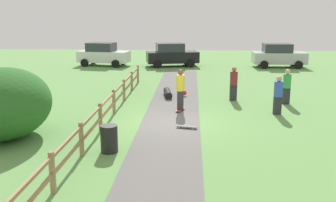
{
  "coord_description": "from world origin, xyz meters",
  "views": [
    {
      "loc": [
        0.85,
        -15.16,
        4.49
      ],
      "look_at": [
        -0.08,
        -0.35,
        1.0
      ],
      "focal_mm": 41.07,
      "sensor_mm": 36.0,
      "label": 1
    }
  ],
  "objects_px": {
    "trash_bin": "(109,139)",
    "parked_car_white": "(103,54)",
    "skater_riding": "(180,88)",
    "bush_large": "(4,104)",
    "skater_fallen": "(169,93)",
    "skateboard_loose": "(187,127)",
    "bystander_green": "(287,85)",
    "parked_car_silver": "(279,55)",
    "bystander_blue": "(278,93)",
    "parked_car_black": "(172,55)",
    "bystander_maroon": "(234,82)"
  },
  "relations": [
    {
      "from": "trash_bin",
      "to": "parked_car_white",
      "type": "xyz_separation_m",
      "value": [
        -4.76,
        19.95,
        0.51
      ]
    },
    {
      "from": "skater_riding",
      "to": "trash_bin",
      "type": "bearing_deg",
      "value": -111.89
    },
    {
      "from": "trash_bin",
      "to": "bush_large",
      "type": "bearing_deg",
      "value": 163.52
    },
    {
      "from": "skater_fallen",
      "to": "skateboard_loose",
      "type": "relative_size",
      "value": 1.91
    },
    {
      "from": "bush_large",
      "to": "bystander_green",
      "type": "height_order",
      "value": "bush_large"
    },
    {
      "from": "skater_riding",
      "to": "parked_car_silver",
      "type": "height_order",
      "value": "skater_riding"
    },
    {
      "from": "bystander_blue",
      "to": "parked_car_black",
      "type": "height_order",
      "value": "parked_car_black"
    },
    {
      "from": "parked_car_black",
      "to": "parked_car_silver",
      "type": "distance_m",
      "value": 8.68
    },
    {
      "from": "bush_large",
      "to": "parked_car_black",
      "type": "height_order",
      "value": "bush_large"
    },
    {
      "from": "bystander_maroon",
      "to": "parked_car_black",
      "type": "xyz_separation_m",
      "value": [
        -3.8,
        12.22,
        -0.0
      ]
    },
    {
      "from": "bystander_green",
      "to": "parked_car_silver",
      "type": "bearing_deg",
      "value": 79.61
    },
    {
      "from": "bystander_blue",
      "to": "bystander_maroon",
      "type": "height_order",
      "value": "bystander_maroon"
    },
    {
      "from": "trash_bin",
      "to": "bystander_blue",
      "type": "xyz_separation_m",
      "value": [
        6.46,
        5.08,
        0.5
      ]
    },
    {
      "from": "bush_large",
      "to": "trash_bin",
      "type": "height_order",
      "value": "bush_large"
    },
    {
      "from": "bush_large",
      "to": "parked_car_black",
      "type": "relative_size",
      "value": 0.87
    },
    {
      "from": "bystander_green",
      "to": "parked_car_silver",
      "type": "xyz_separation_m",
      "value": [
        2.36,
        12.85,
        0.0
      ]
    },
    {
      "from": "bystander_green",
      "to": "parked_car_black",
      "type": "height_order",
      "value": "parked_car_black"
    },
    {
      "from": "bush_large",
      "to": "skater_riding",
      "type": "distance_m",
      "value": 7.44
    },
    {
      "from": "skateboard_loose",
      "to": "bystander_maroon",
      "type": "distance_m",
      "value": 5.6
    },
    {
      "from": "bystander_blue",
      "to": "parked_car_black",
      "type": "relative_size",
      "value": 0.39
    },
    {
      "from": "bystander_green",
      "to": "bystander_maroon",
      "type": "bearing_deg",
      "value": 166.24
    },
    {
      "from": "skater_fallen",
      "to": "parked_car_white",
      "type": "distance_m",
      "value": 13.17
    },
    {
      "from": "skateboard_loose",
      "to": "bystander_blue",
      "type": "xyz_separation_m",
      "value": [
        3.97,
        2.4,
        0.87
      ]
    },
    {
      "from": "trash_bin",
      "to": "parked_car_black",
      "type": "height_order",
      "value": "parked_car_black"
    },
    {
      "from": "bush_large",
      "to": "skater_fallen",
      "type": "height_order",
      "value": "bush_large"
    },
    {
      "from": "trash_bin",
      "to": "bystander_green",
      "type": "relative_size",
      "value": 0.52
    },
    {
      "from": "skateboard_loose",
      "to": "parked_car_white",
      "type": "height_order",
      "value": "parked_car_white"
    },
    {
      "from": "parked_car_silver",
      "to": "bystander_green",
      "type": "bearing_deg",
      "value": -100.39
    },
    {
      "from": "bystander_maroon",
      "to": "parked_car_silver",
      "type": "distance_m",
      "value": 13.17
    },
    {
      "from": "skateboard_loose",
      "to": "parked_car_white",
      "type": "bearing_deg",
      "value": 112.76
    },
    {
      "from": "skater_fallen",
      "to": "parked_car_black",
      "type": "relative_size",
      "value": 0.35
    },
    {
      "from": "bystander_blue",
      "to": "parked_car_white",
      "type": "relative_size",
      "value": 0.39
    },
    {
      "from": "skater_riding",
      "to": "skateboard_loose",
      "type": "relative_size",
      "value": 2.33
    },
    {
      "from": "trash_bin",
      "to": "bystander_green",
      "type": "distance_m",
      "value": 10.19
    },
    {
      "from": "parked_car_white",
      "to": "parked_car_black",
      "type": "bearing_deg",
      "value": -0.2
    },
    {
      "from": "skater_riding",
      "to": "parked_car_black",
      "type": "bearing_deg",
      "value": 94.55
    },
    {
      "from": "trash_bin",
      "to": "skater_riding",
      "type": "distance_m",
      "value": 5.79
    },
    {
      "from": "parked_car_white",
      "to": "skateboard_loose",
      "type": "bearing_deg",
      "value": -67.24
    },
    {
      "from": "parked_car_silver",
      "to": "parked_car_white",
      "type": "bearing_deg",
      "value": 179.96
    },
    {
      "from": "bystander_maroon",
      "to": "bystander_green",
      "type": "xyz_separation_m",
      "value": [
        2.52,
        -0.62,
        -0.0
      ]
    },
    {
      "from": "bystander_maroon",
      "to": "parked_car_white",
      "type": "height_order",
      "value": "parked_car_white"
    },
    {
      "from": "bush_large",
      "to": "skater_fallen",
      "type": "xyz_separation_m",
      "value": [
        5.47,
        7.17,
        -1.08
      ]
    },
    {
      "from": "skateboard_loose",
      "to": "bystander_blue",
      "type": "height_order",
      "value": "bystander_blue"
    },
    {
      "from": "bystander_maroon",
      "to": "parked_car_black",
      "type": "distance_m",
      "value": 12.8
    },
    {
      "from": "bystander_blue",
      "to": "parked_car_silver",
      "type": "bearing_deg",
      "value": 77.82
    },
    {
      "from": "skater_riding",
      "to": "parked_car_black",
      "type": "relative_size",
      "value": 0.43
    },
    {
      "from": "bystander_blue",
      "to": "parked_car_white",
      "type": "bearing_deg",
      "value": 127.03
    },
    {
      "from": "bush_large",
      "to": "bystander_maroon",
      "type": "relative_size",
      "value": 2.24
    },
    {
      "from": "bush_large",
      "to": "bystander_blue",
      "type": "height_order",
      "value": "bush_large"
    },
    {
      "from": "bystander_blue",
      "to": "bystander_green",
      "type": "height_order",
      "value": "bystander_green"
    }
  ]
}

